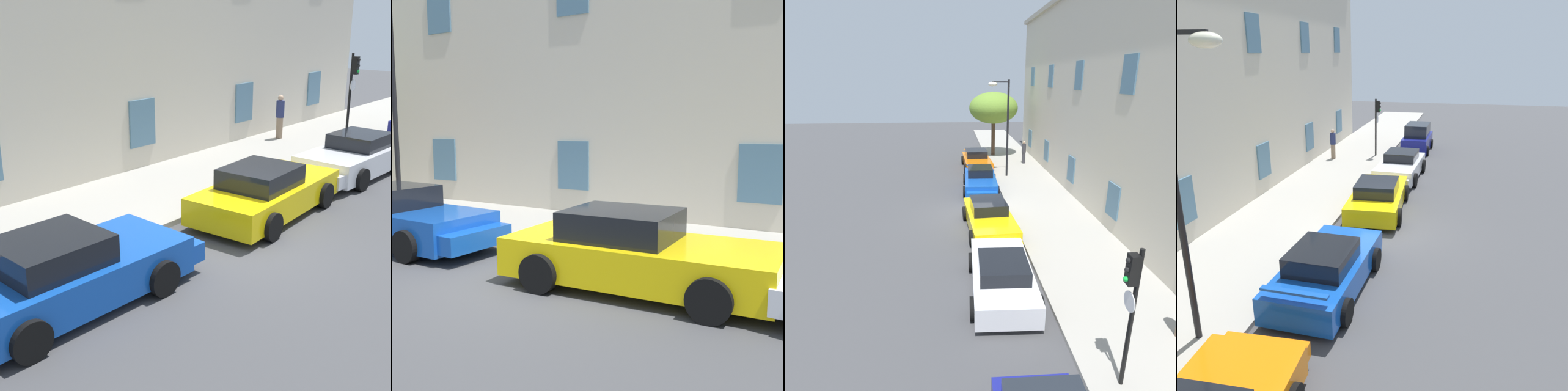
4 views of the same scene
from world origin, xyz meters
The scene contains 5 objects.
ground_plane centered at (0.00, 0.00, 0.00)m, with size 80.00×80.00×0.00m, color #444447.
sidewalk centered at (0.00, 4.08, 0.07)m, with size 60.00×4.09×0.14m, color #A8A399.
building_facade centered at (0.00, 8.43, 5.78)m, with size 34.88×5.11×11.54m.
sportscar_yellow_flank centered at (-4.05, 0.84, 0.61)m, with size 4.89×2.26×1.40m.
sportscar_white_middle centered at (2.10, 0.78, 0.60)m, with size 5.10×2.37×1.35m.
Camera 2 is at (5.34, -6.69, 2.74)m, focal length 45.17 mm.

